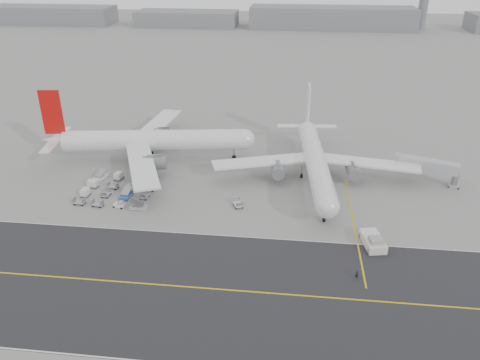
# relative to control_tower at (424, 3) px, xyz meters

# --- Properties ---
(ground) EXTENTS (700.00, 700.00, 0.00)m
(ground) POSITION_rel_control_tower_xyz_m (-100.00, -265.00, -16.25)
(ground) COLOR gray
(ground) RESTS_ON ground
(taxiway) EXTENTS (220.00, 59.00, 0.03)m
(taxiway) POSITION_rel_control_tower_xyz_m (-94.98, -282.98, -16.24)
(taxiway) COLOR #2B2B2E
(taxiway) RESTS_ON ground
(horizon_buildings) EXTENTS (520.00, 28.00, 28.00)m
(horizon_buildings) POSITION_rel_control_tower_xyz_m (-70.00, -5.00, -16.25)
(horizon_buildings) COLOR gray
(horizon_buildings) RESTS_ON ground
(control_tower) EXTENTS (7.00, 7.00, 31.25)m
(control_tower) POSITION_rel_control_tower_xyz_m (0.00, 0.00, 0.00)
(control_tower) COLOR gray
(control_tower) RESTS_ON ground
(airliner_a) EXTENTS (54.56, 53.62, 18.89)m
(airliner_a) POSITION_rel_control_tower_xyz_m (-119.72, -233.69, -10.81)
(airliner_a) COLOR white
(airliner_a) RESTS_ON ground
(airliner_b) EXTENTS (49.22, 49.92, 17.22)m
(airliner_b) POSITION_rel_control_tower_xyz_m (-77.57, -239.88, -11.29)
(airliner_b) COLOR white
(airliner_b) RESTS_ON ground
(pushback_tug) EXTENTS (4.53, 9.29, 2.62)m
(pushback_tug) POSITION_rel_control_tower_xyz_m (-67.33, -267.43, -15.18)
(pushback_tug) COLOR silver
(pushback_tug) RESTS_ON ground
(jet_bridge) EXTENTS (15.37, 7.61, 5.80)m
(jet_bridge) POSITION_rel_control_tower_xyz_m (-51.39, -238.55, -12.21)
(jet_bridge) COLOR gray
(jet_bridge) RESTS_ON ground
(gse_cluster) EXTENTS (23.03, 22.38, 1.86)m
(gse_cluster) POSITION_rel_control_tower_xyz_m (-121.80, -252.45, -16.25)
(gse_cluster) COLOR #9E9EA3
(gse_cluster) RESTS_ON ground
(stray_dolly) EXTENTS (2.53, 3.01, 1.59)m
(stray_dolly) POSITION_rel_control_tower_xyz_m (-94.13, -255.61, -16.25)
(stray_dolly) COLOR silver
(stray_dolly) RESTS_ON ground
(ground_crew_a) EXTENTS (0.61, 0.43, 1.59)m
(ground_crew_a) POSITION_rel_control_tower_xyz_m (-71.33, -277.57, -15.46)
(ground_crew_a) COLOR black
(ground_crew_a) RESTS_ON ground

